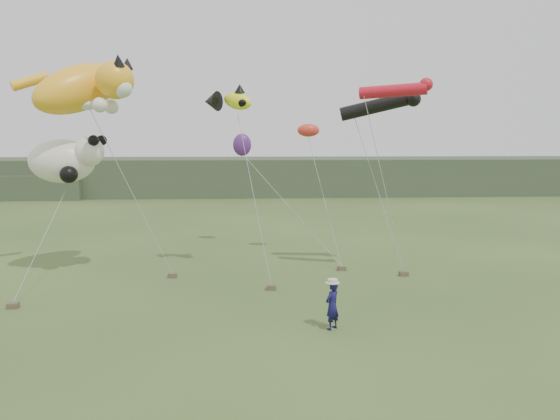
# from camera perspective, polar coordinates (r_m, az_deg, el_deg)

# --- Properties ---
(ground) EXTENTS (120.00, 120.00, 0.00)m
(ground) POSITION_cam_1_polar(r_m,az_deg,el_deg) (18.64, -0.73, -11.72)
(ground) COLOR #385123
(ground) RESTS_ON ground
(headland) EXTENTS (90.00, 13.00, 4.00)m
(headland) POSITION_cam_1_polar(r_m,az_deg,el_deg) (62.47, -5.72, 3.49)
(headland) COLOR #2D3D28
(headland) RESTS_ON ground
(festival_attendant) EXTENTS (0.67, 0.67, 1.57)m
(festival_attendant) POSITION_cam_1_polar(r_m,az_deg,el_deg) (17.91, 5.47, -9.91)
(festival_attendant) COLOR #131244
(festival_attendant) RESTS_ON ground
(sandbag_anchors) EXTENTS (15.96, 5.30, 0.19)m
(sandbag_anchors) POSITION_cam_1_polar(r_m,az_deg,el_deg) (23.55, -3.14, -7.41)
(sandbag_anchors) COLOR brown
(sandbag_anchors) RESTS_ON ground
(cat_kite) EXTENTS (5.63, 4.55, 3.26)m
(cat_kite) POSITION_cam_1_polar(r_m,az_deg,el_deg) (25.20, -19.58, 11.99)
(cat_kite) COLOR #FFAE20
(cat_kite) RESTS_ON ground
(fish_kite) EXTENTS (2.51, 1.62, 1.26)m
(fish_kite) POSITION_cam_1_polar(r_m,az_deg,el_deg) (24.83, -5.46, 11.32)
(fish_kite) COLOR #F3F91D
(fish_kite) RESTS_ON ground
(tube_kites) EXTENTS (3.57, 3.06, 1.73)m
(tube_kites) POSITION_cam_1_polar(r_m,az_deg,el_deg) (25.01, 11.34, 11.28)
(tube_kites) COLOR black
(tube_kites) RESTS_ON ground
(panda_kite) EXTENTS (3.40, 2.20, 2.12)m
(panda_kite) POSITION_cam_1_polar(r_m,az_deg,el_deg) (25.96, -21.43, 4.87)
(panda_kite) COLOR white
(panda_kite) RESTS_ON ground
(misc_kites) EXTENTS (4.53, 3.51, 1.74)m
(misc_kites) POSITION_cam_1_polar(r_m,az_deg,el_deg) (30.18, -1.63, 7.34)
(misc_kites) COLOR red
(misc_kites) RESTS_ON ground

